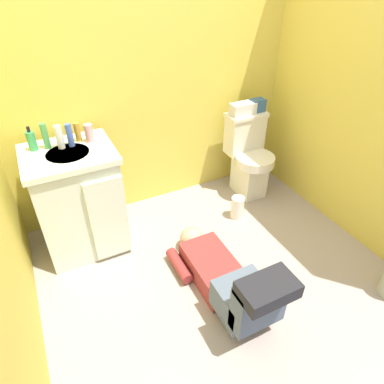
{
  "coord_description": "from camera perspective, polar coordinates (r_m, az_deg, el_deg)",
  "views": [
    {
      "loc": [
        -0.9,
        -1.45,
        1.89
      ],
      "look_at": [
        0.01,
        0.37,
        0.45
      ],
      "focal_mm": 31.72,
      "sensor_mm": 36.0,
      "label": 1
    }
  ],
  "objects": [
    {
      "name": "ground_plane",
      "position": [
        2.57,
        3.66,
        -13.01
      ],
      "size": [
        2.87,
        3.06,
        0.04
      ],
      "primitive_type": "cube",
      "color": "#A19289"
    },
    {
      "name": "wall_back",
      "position": [
        2.77,
        -7.04,
        20.55
      ],
      "size": [
        2.53,
        0.08,
        2.4
      ],
      "primitive_type": "cube",
      "color": "#DBC44A",
      "rests_on": "ground_plane"
    },
    {
      "name": "wall_right",
      "position": [
        2.67,
        29.33,
        15.96
      ],
      "size": [
        0.08,
        2.06,
        2.4
      ],
      "primitive_type": "cube",
      "color": "#DBC44A",
      "rests_on": "ground_plane"
    },
    {
      "name": "toilet",
      "position": [
        3.16,
        9.46,
        5.92
      ],
      "size": [
        0.36,
        0.46,
        0.75
      ],
      "color": "silver",
      "rests_on": "ground_plane"
    },
    {
      "name": "vanity_cabinet",
      "position": [
        2.6,
        -18.41,
        -1.37
      ],
      "size": [
        0.6,
        0.53,
        0.82
      ],
      "color": "silver",
      "rests_on": "ground_plane"
    },
    {
      "name": "faucet",
      "position": [
        2.5,
        -21.04,
        8.75
      ],
      "size": [
        0.02,
        0.02,
        0.1
      ],
      "primitive_type": "cylinder",
      "color": "silver",
      "rests_on": "vanity_cabinet"
    },
    {
      "name": "person_plumber",
      "position": [
        2.26,
        5.86,
        -14.32
      ],
      "size": [
        0.39,
        1.06,
        0.52
      ],
      "color": "maroon",
      "rests_on": "ground_plane"
    },
    {
      "name": "tissue_box",
      "position": [
        3.02,
        8.55,
        13.68
      ],
      "size": [
        0.22,
        0.11,
        0.1
      ],
      "primitive_type": "cube",
      "color": "silver",
      "rests_on": "toilet"
    },
    {
      "name": "toiletry_bag",
      "position": [
        3.1,
        10.93,
        14.12
      ],
      "size": [
        0.12,
        0.09,
        0.11
      ],
      "primitive_type": "cube",
      "color": "#33598C",
      "rests_on": "toilet"
    },
    {
      "name": "soap_dispenser",
      "position": [
        2.47,
        -25.35,
        7.81
      ],
      "size": [
        0.06,
        0.06,
        0.17
      ],
      "color": "#389553",
      "rests_on": "vanity_cabinet"
    },
    {
      "name": "bottle_green",
      "position": [
        2.45,
        -23.43,
        8.61
      ],
      "size": [
        0.04,
        0.04,
        0.18
      ],
      "primitive_type": "cylinder",
      "color": "#4A9E53",
      "rests_on": "vanity_cabinet"
    },
    {
      "name": "bottle_white",
      "position": [
        2.42,
        -21.41,
        8.6
      ],
      "size": [
        0.05,
        0.05,
        0.16
      ],
      "primitive_type": "cylinder",
      "color": "white",
      "rests_on": "vanity_cabinet"
    },
    {
      "name": "bottle_blue",
      "position": [
        2.43,
        -19.86,
        8.98
      ],
      "size": [
        0.04,
        0.04,
        0.16
      ],
      "primitive_type": "cylinder",
      "color": "#425FBD",
      "rests_on": "vanity_cabinet"
    },
    {
      "name": "bottle_amber",
      "position": [
        2.49,
        -18.69,
        9.55
      ],
      "size": [
        0.04,
        0.04,
        0.13
      ],
      "primitive_type": "cylinder",
      "color": "gold",
      "rests_on": "vanity_cabinet"
    },
    {
      "name": "bottle_pink",
      "position": [
        2.46,
        -16.91,
        9.46
      ],
      "size": [
        0.06,
        0.06,
        0.13
      ],
      "primitive_type": "cylinder",
      "color": "#D3939B",
      "rests_on": "vanity_cabinet"
    },
    {
      "name": "paper_towel_roll",
      "position": [
        2.94,
        7.64,
        -2.6
      ],
      "size": [
        0.11,
        0.11,
        0.2
      ],
      "primitive_type": "cylinder",
      "color": "white",
      "rests_on": "ground_plane"
    }
  ]
}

